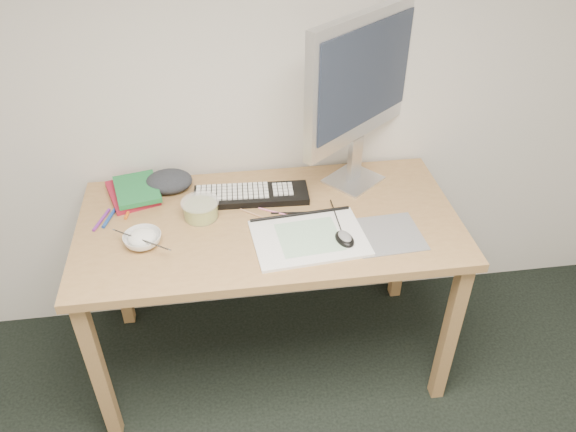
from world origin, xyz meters
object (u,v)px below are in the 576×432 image
keyboard (251,195)px  rice_bowl (143,240)px  monitor (361,82)px  sketchpad (309,238)px  desk (270,237)px

keyboard → rice_bowl: (-0.40, -0.23, 0.01)m
keyboard → rice_bowl: bearing=-147.2°
keyboard → monitor: 0.59m
keyboard → sketchpad: bearing=-55.0°
desk → sketchpad: 0.20m
desk → sketchpad: sketchpad is taller
sketchpad → keyboard: bearing=117.4°
monitor → rice_bowl: bearing=160.8°
desk → rice_bowl: size_ratio=10.66×
keyboard → desk: bearing=-67.9°
desk → sketchpad: bearing=-46.7°
desk → rice_bowl: bearing=-169.7°
monitor → keyboard: bearing=149.8°
sketchpad → monitor: size_ratio=0.58×
desk → keyboard: (-0.05, 0.15, 0.10)m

